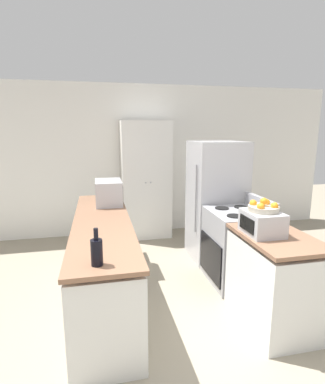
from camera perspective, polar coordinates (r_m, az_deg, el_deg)
ground_plane at (r=2.67m, az=10.27°, el=-31.81°), size 14.00×14.00×0.00m
wall_back at (r=5.36m, az=-3.63°, el=5.99°), size 7.00×0.06×2.60m
counter_left at (r=3.46m, az=-11.17°, el=-12.47°), size 0.60×2.58×0.88m
counter_right at (r=3.14m, az=20.38°, el=-15.64°), size 0.60×0.90×0.88m
pantry_cabinet at (r=5.12m, az=-3.18°, el=2.25°), size 0.82×0.49×1.98m
stove at (r=3.79m, az=13.87°, el=-9.98°), size 0.66×0.73×1.04m
refrigerator at (r=4.35m, az=10.14°, el=-1.65°), size 0.73×0.70×1.68m
microwave at (r=3.94m, az=-10.21°, el=-0.07°), size 0.34×0.48×0.31m
wine_bottle at (r=2.21m, az=-12.42°, el=-10.99°), size 0.09×0.09×0.28m
toaster_oven at (r=2.92m, az=18.45°, el=-5.59°), size 0.31×0.37×0.22m
fruit_bowl at (r=2.90m, az=18.67°, el=-2.77°), size 0.28×0.28×0.13m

